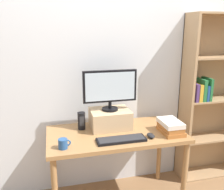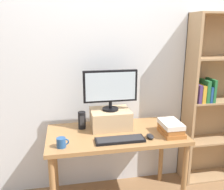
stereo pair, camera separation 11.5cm
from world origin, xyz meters
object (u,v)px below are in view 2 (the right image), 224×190
object	(u,v)px
desk	(116,141)
coffee_mug	(61,143)
computer_monitor	(110,88)
computer_mouse	(150,136)
bookshelf_unit	(219,99)
desk_speaker	(82,120)
riser_box	(110,119)
book_stack	(171,128)
keyboard	(119,140)

from	to	relation	value
desk	coffee_mug	size ratio (longest dim) A/B	12.31
computer_monitor	coffee_mug	size ratio (longest dim) A/B	5.00
computer_mouse	bookshelf_unit	bearing A→B (deg)	25.31
bookshelf_unit	desk_speaker	distance (m)	1.56
coffee_mug	desk_speaker	world-z (taller)	desk_speaker
riser_box	book_stack	size ratio (longest dim) A/B	1.39
computer_mouse	coffee_mug	distance (m)	0.78
desk	computer_monitor	size ratio (longest dim) A/B	2.46
computer_mouse	coffee_mug	bearing A→B (deg)	-178.04
bookshelf_unit	keyboard	xyz separation A→B (m)	(-1.26, -0.47, -0.17)
bookshelf_unit	riser_box	world-z (taller)	bookshelf_unit
desk	book_stack	distance (m)	0.54
desk	coffee_mug	xyz separation A→B (m)	(-0.50, -0.21, 0.13)
book_stack	keyboard	bearing A→B (deg)	-173.41
riser_box	bookshelf_unit	bearing A→B (deg)	6.19
keyboard	computer_monitor	bearing A→B (deg)	93.37
keyboard	riser_box	bearing A→B (deg)	93.36
computer_monitor	coffee_mug	bearing A→B (deg)	-144.10
keyboard	coffee_mug	distance (m)	0.50
bookshelf_unit	riser_box	bearing A→B (deg)	-173.81
desk	book_stack	xyz separation A→B (m)	(0.50, -0.13, 0.15)
computer_mouse	book_stack	size ratio (longest dim) A/B	0.38
riser_box	coffee_mug	size ratio (longest dim) A/B	3.68
book_stack	coffee_mug	world-z (taller)	book_stack
bookshelf_unit	book_stack	bearing A→B (deg)	-151.57
keyboard	computer_mouse	xyz separation A→B (m)	(0.28, 0.01, 0.01)
desk	computer_monitor	bearing A→B (deg)	99.87
bookshelf_unit	riser_box	xyz separation A→B (m)	(-1.28, -0.14, -0.09)
keyboard	desk_speaker	distance (m)	0.47
desk_speaker	coffee_mug	bearing A→B (deg)	-118.15
coffee_mug	desk_speaker	bearing A→B (deg)	61.85
desk_speaker	riser_box	bearing A→B (deg)	-4.59
desk	coffee_mug	world-z (taller)	coffee_mug
desk	bookshelf_unit	distance (m)	1.31
computer_monitor	keyboard	distance (m)	0.51
desk	riser_box	xyz separation A→B (m)	(-0.02, 0.14, 0.18)
bookshelf_unit	computer_mouse	world-z (taller)	bookshelf_unit
coffee_mug	bookshelf_unit	bearing A→B (deg)	15.50
bookshelf_unit	keyboard	distance (m)	1.35
computer_monitor	computer_mouse	xyz separation A→B (m)	(0.30, -0.32, -0.39)
riser_box	keyboard	size ratio (longest dim) A/B	0.88
riser_box	computer_monitor	xyz separation A→B (m)	(0.00, -0.00, 0.31)
computer_mouse	computer_monitor	bearing A→B (deg)	133.54
desk	keyboard	bearing A→B (deg)	-91.48
computer_monitor	desk_speaker	world-z (taller)	computer_monitor
bookshelf_unit	coffee_mug	bearing A→B (deg)	-164.50
book_stack	desk_speaker	size ratio (longest dim) A/B	1.61
desk	computer_mouse	xyz separation A→B (m)	(0.28, -0.18, 0.11)
keyboard	coffee_mug	size ratio (longest dim) A/B	4.16
desk	coffee_mug	distance (m)	0.56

